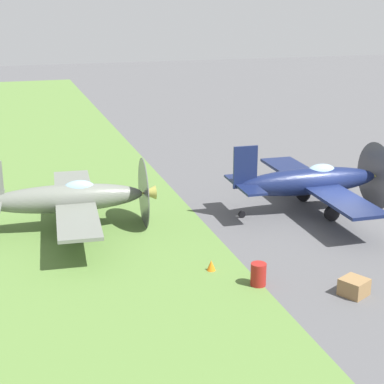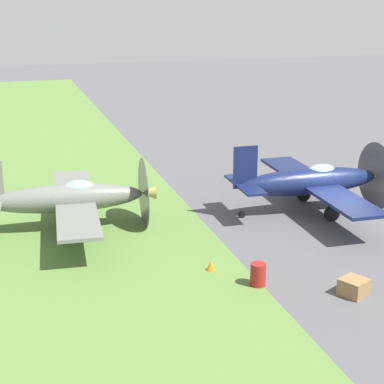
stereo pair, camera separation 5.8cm
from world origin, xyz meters
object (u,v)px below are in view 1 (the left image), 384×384
at_px(fuel_drum, 258,274).
at_px(supply_crate, 354,287).
at_px(airplane_wingman, 69,198).
at_px(runway_marker_cone, 211,265).
at_px(airplane_lead, 312,181).

bearing_deg(fuel_drum, supply_crate, 59.78).
distance_m(airplane_wingman, fuel_drum, 10.33).
height_order(fuel_drum, supply_crate, fuel_drum).
bearing_deg(runway_marker_cone, fuel_drum, 35.59).
distance_m(airplane_wingman, supply_crate, 13.68).
bearing_deg(runway_marker_cone, airplane_lead, 126.81).
bearing_deg(supply_crate, fuel_drum, -120.22).
height_order(airplane_lead, airplane_wingman, airplane_lead).
bearing_deg(airplane_wingman, fuel_drum, 41.27).
distance_m(airplane_lead, fuel_drum, 9.43).
xyz_separation_m(airplane_lead, fuel_drum, (7.22, -5.94, -1.16)).
relative_size(airplane_wingman, supply_crate, 11.53).
bearing_deg(supply_crate, runway_marker_cone, -129.47).
bearing_deg(airplane_wingman, runway_marker_cone, 41.65).
distance_m(supply_crate, runway_marker_cone, 5.66).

